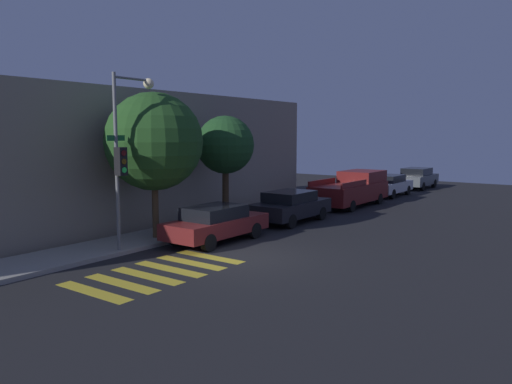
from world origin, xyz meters
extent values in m
plane|color=black|center=(0.00, 0.00, 0.00)|extent=(60.00, 60.00, 0.00)
cube|color=gray|center=(0.00, 4.33, 0.07)|extent=(26.00, 2.27, 0.14)
cube|color=gray|center=(0.00, 8.87, 2.86)|extent=(26.00, 6.00, 5.72)
cube|color=gold|center=(-4.94, 0.80, 0.00)|extent=(0.45, 2.60, 0.00)
cube|color=gold|center=(-4.07, 0.80, 0.00)|extent=(0.45, 2.60, 0.00)
cube|color=gold|center=(-3.19, 0.80, 0.00)|extent=(0.45, 2.60, 0.00)
cube|color=gold|center=(-2.31, 0.80, 0.00)|extent=(0.45, 2.60, 0.00)
cube|color=gold|center=(-1.43, 0.80, 0.00)|extent=(0.45, 2.60, 0.00)
cube|color=gold|center=(-0.55, 0.80, 0.00)|extent=(0.45, 2.60, 0.00)
cylinder|color=slate|center=(-2.00, 3.45, 2.93)|extent=(0.12, 0.12, 5.86)
cube|color=black|center=(-2.00, 3.24, 3.05)|extent=(0.30, 0.30, 0.90)
cylinder|color=#4C0C0C|center=(-2.00, 3.08, 3.32)|extent=(0.18, 0.02, 0.18)
cylinder|color=#593D0A|center=(-2.00, 3.08, 3.05)|extent=(0.18, 0.02, 0.18)
cylinder|color=#26E54C|center=(-2.00, 3.08, 2.78)|extent=(0.18, 0.02, 0.18)
cube|color=#19662D|center=(-2.00, 3.45, 3.79)|extent=(0.70, 0.02, 0.18)
cylinder|color=slate|center=(-1.28, 3.45, 5.71)|extent=(1.43, 0.08, 0.08)
sphere|color=#F9E5B2|center=(-0.57, 3.45, 5.61)|extent=(0.36, 0.36, 0.36)
cube|color=maroon|center=(1.31, 2.10, 0.59)|extent=(4.21, 1.71, 0.57)
cube|color=black|center=(1.20, 2.10, 1.10)|extent=(2.19, 1.51, 0.46)
cylinder|color=black|center=(2.61, 2.87, 0.30)|extent=(0.60, 0.22, 0.60)
cylinder|color=black|center=(2.61, 1.33, 0.30)|extent=(0.60, 0.22, 0.60)
cylinder|color=black|center=(0.00, 2.87, 0.30)|extent=(0.60, 0.22, 0.60)
cylinder|color=black|center=(0.00, 1.33, 0.30)|extent=(0.60, 0.22, 0.60)
cube|color=black|center=(6.38, 2.10, 0.62)|extent=(4.21, 1.85, 0.63)
cube|color=black|center=(6.28, 2.10, 1.16)|extent=(2.19, 1.63, 0.45)
cylinder|color=black|center=(7.69, 2.93, 0.30)|extent=(0.60, 0.22, 0.60)
cylinder|color=black|center=(7.69, 1.27, 0.30)|extent=(0.60, 0.22, 0.60)
cylinder|color=black|center=(5.08, 2.93, 0.30)|extent=(0.60, 0.22, 0.60)
cylinder|color=black|center=(5.08, 1.27, 0.30)|extent=(0.60, 0.22, 0.60)
cube|color=maroon|center=(12.38, 2.10, 0.77)|extent=(5.73, 2.08, 0.94)
cube|color=maroon|center=(13.95, 2.10, 1.54)|extent=(2.58, 1.92, 0.60)
cube|color=maroon|center=(10.94, 3.02, 1.38)|extent=(2.86, 0.08, 0.28)
cube|color=maroon|center=(10.94, 1.18, 1.38)|extent=(2.86, 0.08, 0.28)
cylinder|color=black|center=(14.15, 3.05, 0.30)|extent=(0.60, 0.22, 0.60)
cylinder|color=black|center=(14.15, 1.15, 0.30)|extent=(0.60, 0.22, 0.60)
cylinder|color=black|center=(10.60, 3.05, 0.30)|extent=(0.60, 0.22, 0.60)
cylinder|color=black|center=(10.60, 1.15, 0.30)|extent=(0.60, 0.22, 0.60)
cube|color=silver|center=(17.97, 2.10, 0.60)|extent=(4.23, 1.74, 0.61)
cube|color=black|center=(17.87, 2.10, 1.13)|extent=(2.20, 1.53, 0.44)
cylinder|color=black|center=(19.28, 2.88, 0.30)|extent=(0.60, 0.22, 0.60)
cylinder|color=black|center=(19.28, 1.32, 0.30)|extent=(0.60, 0.22, 0.60)
cylinder|color=black|center=(16.66, 2.88, 0.30)|extent=(0.60, 0.22, 0.60)
cylinder|color=black|center=(16.66, 1.32, 0.30)|extent=(0.60, 0.22, 0.60)
cube|color=#4C5156|center=(23.46, 2.10, 0.64)|extent=(4.26, 1.84, 0.68)
cube|color=black|center=(23.36, 2.10, 1.23)|extent=(2.22, 1.62, 0.50)
cylinder|color=black|center=(24.78, 2.93, 0.30)|extent=(0.60, 0.22, 0.60)
cylinder|color=black|center=(24.78, 1.27, 0.30)|extent=(0.60, 0.22, 0.60)
cylinder|color=black|center=(22.14, 2.93, 0.30)|extent=(0.60, 0.22, 0.60)
cylinder|color=black|center=(22.14, 1.27, 0.30)|extent=(0.60, 0.22, 0.60)
cylinder|color=#4C3823|center=(0.11, 4.00, 1.16)|extent=(0.24, 0.24, 2.32)
sphere|color=#234C1E|center=(0.11, 4.00, 3.65)|extent=(3.54, 3.54, 3.54)
cylinder|color=#42301E|center=(4.14, 4.00, 1.26)|extent=(0.28, 0.28, 2.53)
sphere|color=#1E4721|center=(4.14, 4.00, 3.46)|extent=(2.47, 2.47, 2.47)
camera|label=1|loc=(-12.29, -9.60, 3.93)|focal=35.00mm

